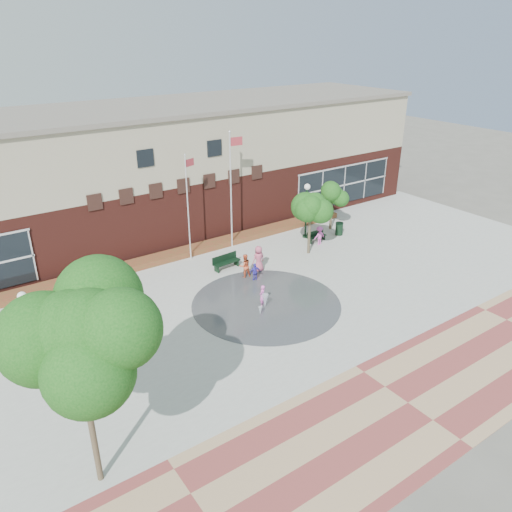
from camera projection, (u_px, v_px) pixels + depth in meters
ground at (300, 328)px, 25.90m from camera, size 120.00×120.00×0.00m
plaza_concrete at (256, 297)px, 28.88m from camera, size 46.00×18.00×0.01m
paver_band at (408, 403)px, 20.68m from camera, size 46.00×6.00×0.01m
splash_pad at (266, 304)px, 28.13m from camera, size 8.40×8.40×0.01m
library_building at (152, 169)px, 36.99m from camera, size 44.40×10.40×9.20m
flower_bed at (193, 253)px, 34.54m from camera, size 26.00×1.20×0.40m
flagpole_left at (188, 203)px, 31.97m from camera, size 0.80×0.33×7.14m
flagpole_right at (231, 184)px, 33.69m from camera, size 1.01×0.19×8.17m
lamp_left at (27, 321)px, 22.10m from camera, size 0.40×0.40×3.80m
lamp_right at (306, 205)px, 36.02m from camera, size 0.44×0.44×4.12m
bench_left at (90, 301)px, 27.83m from camera, size 1.91×1.01×0.93m
bench_mid at (226, 265)px, 32.11m from camera, size 1.92×0.66×0.95m
bench_right at (316, 238)px, 36.28m from camera, size 1.56×0.43×0.78m
trash_can at (339, 229)px, 37.33m from camera, size 0.60×0.60×0.98m
tree_big_left at (77, 347)px, 14.93m from camera, size 4.79×4.79×7.65m
tree_mid at (310, 209)px, 33.15m from camera, size 2.61×2.61×4.40m
tree_small_right at (332, 195)px, 37.48m from camera, size 2.19×2.19×3.74m
water_jet_a at (265, 308)px, 27.75m from camera, size 0.40×0.40×0.78m
water_jet_b at (260, 315)px, 27.02m from camera, size 0.22×0.22×0.49m
child_splash at (262, 296)px, 27.69m from camera, size 0.55×0.49×1.27m
adult_red at (245, 266)px, 30.85m from camera, size 0.85×0.72×1.55m
adult_pink at (259, 259)px, 31.61m from camera, size 0.84×0.55×1.71m
child_blue at (255, 272)px, 30.51m from camera, size 0.72×0.42×1.16m
person_bench at (319, 235)px, 35.61m from camera, size 0.90×0.52×1.38m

